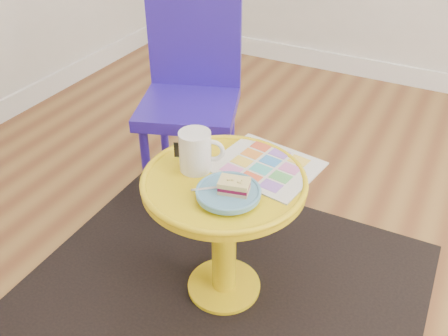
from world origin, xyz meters
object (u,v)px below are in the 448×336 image
at_px(side_table, 224,214).
at_px(mug, 196,150).
at_px(chair, 191,87).
at_px(plate, 228,193).
at_px(newspaper, 266,166).

relative_size(side_table, mug, 3.67).
distance_m(side_table, chair, 0.63).
bearing_deg(side_table, plate, -54.70).
height_order(chair, newspaper, chair).
bearing_deg(newspaper, side_table, -115.97).
relative_size(mug, plate, 0.74).
height_order(chair, mug, chair).
xyz_separation_m(newspaper, plate, (-0.03, -0.19, 0.02)).
height_order(chair, plate, chair).
height_order(mug, plate, mug).
bearing_deg(newspaper, chair, 151.98).
bearing_deg(plate, newspaper, 81.33).
xyz_separation_m(side_table, plate, (0.05, -0.07, 0.15)).
distance_m(chair, plate, 0.71).
distance_m(side_table, newspaper, 0.20).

